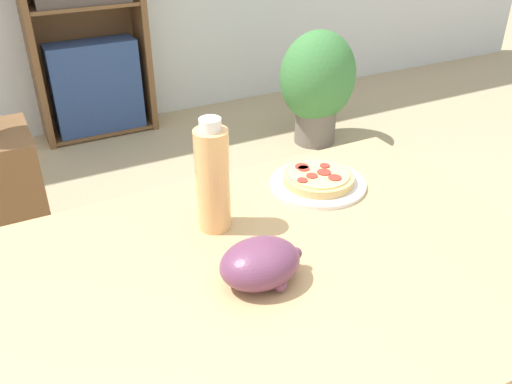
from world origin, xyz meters
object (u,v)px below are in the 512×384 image
at_px(grape_bunch, 260,263).
at_px(bookshelf, 85,17).
at_px(potted_plant_floor, 318,83).
at_px(pizza_on_plate, 318,180).
at_px(drink_bottle, 213,178).

xyz_separation_m(grape_bunch, bookshelf, (0.21, 2.53, -0.08)).
height_order(grape_bunch, potted_plant_floor, grape_bunch).
xyz_separation_m(bookshelf, potted_plant_floor, (1.11, -0.73, -0.34)).
distance_m(grape_bunch, potted_plant_floor, 2.28).
relative_size(pizza_on_plate, grape_bunch, 1.39).
relative_size(grape_bunch, potted_plant_floor, 0.25).
relative_size(grape_bunch, bookshelf, 0.11).
height_order(grape_bunch, bookshelf, bookshelf).
relative_size(bookshelf, potted_plant_floor, 2.31).
bearing_deg(pizza_on_plate, drink_bottle, -170.99).
bearing_deg(drink_bottle, potted_plant_floor, 50.39).
xyz_separation_m(pizza_on_plate, grape_bunch, (-0.29, -0.25, 0.03)).
bearing_deg(bookshelf, potted_plant_floor, -33.24).
height_order(drink_bottle, bookshelf, bookshelf).
relative_size(pizza_on_plate, potted_plant_floor, 0.35).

